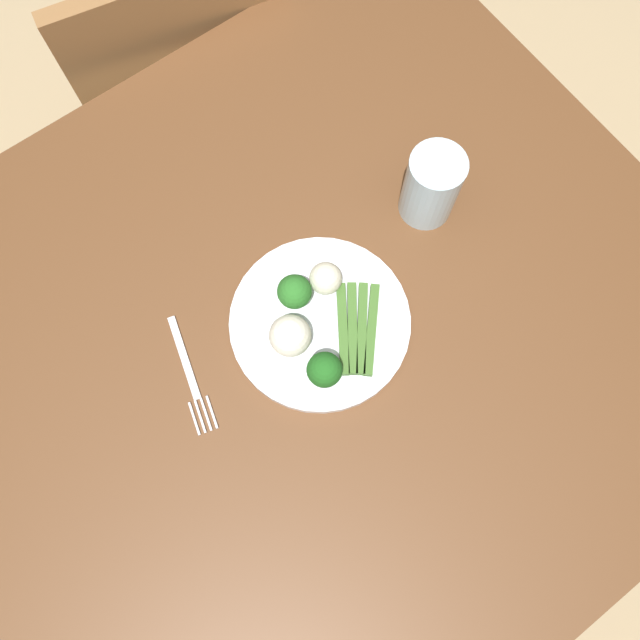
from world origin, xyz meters
The scene contains 11 objects.
ground_plane centered at (0.00, 0.00, -0.01)m, with size 6.00×6.00×0.02m, color tan.
dining_table centered at (0.00, 0.00, 0.66)m, with size 1.17×0.98×0.77m.
chair centered at (-0.19, -0.63, 0.50)m, with size 0.47×0.47×0.87m.
plate centered at (-0.06, 0.00, 0.78)m, with size 0.24×0.24×0.01m, color white.
asparagus_bundle centered at (-0.09, 0.04, 0.79)m, with size 0.12×0.13×0.01m.
broccoli_front_left centered at (-0.02, 0.06, 0.82)m, with size 0.05×0.05×0.06m.
broccoli_front centered at (-0.05, -0.04, 0.82)m, with size 0.05×0.05×0.06m.
cauliflower_near_fork centered at (-0.01, 0.00, 0.81)m, with size 0.06×0.06×0.06m, color silver.
cauliflower_edge centered at (-0.10, -0.04, 0.81)m, with size 0.04×0.04×0.04m, color beige.
fork centered at (0.12, -0.04, 0.77)m, with size 0.06×0.16×0.00m.
water_glass centered at (-0.29, -0.05, 0.83)m, with size 0.08×0.08×0.12m, color silver.
Camera 1 is at (0.08, 0.19, 1.59)m, focal length 35.49 mm.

